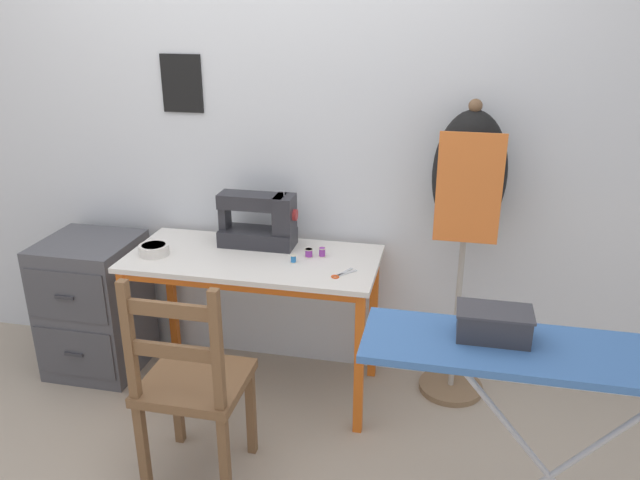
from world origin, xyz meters
TOP-DOWN VIEW (x-y plane):
  - ground_plane at (0.00, 0.00)m, footprint 14.00×14.00m
  - wall_back at (-0.00, 0.62)m, footprint 10.00×0.06m
  - sewing_table at (0.00, 0.26)m, footprint 1.19×0.55m
  - sewing_machine at (0.00, 0.42)m, footprint 0.38×0.16m
  - fabric_bowl at (-0.46, 0.20)m, footprint 0.14×0.14m
  - scissors at (0.44, 0.15)m, footprint 0.10×0.13m
  - thread_spool_near_machine at (0.21, 0.24)m, footprint 0.03×0.03m
  - thread_spool_mid_table at (0.26, 0.32)m, footprint 0.04×0.04m
  - thread_spool_far_edge at (0.32, 0.34)m, footprint 0.04×0.04m
  - wooden_chair at (-0.04, -0.39)m, footprint 0.40×0.38m
  - filing_cabinet at (-0.89, 0.30)m, footprint 0.46×0.47m
  - dress_form at (0.97, 0.46)m, footprint 0.33×0.32m
  - ironing_board at (1.27, -0.61)m, footprint 1.22×0.32m
  - storage_box at (1.05, -0.57)m, footprint 0.23×0.13m

SIDE VIEW (x-z plane):
  - ground_plane at x=0.00m, z-range 0.00..0.00m
  - filing_cabinet at x=-0.89m, z-range 0.00..0.72m
  - wooden_chair at x=-0.04m, z-range -0.02..0.91m
  - sewing_table at x=0.00m, z-range 0.28..1.00m
  - scissors at x=0.44m, z-range 0.72..0.73m
  - thread_spool_near_machine at x=0.21m, z-range 0.73..0.76m
  - thread_spool_mid_table at x=0.26m, z-range 0.73..0.77m
  - thread_spool_far_edge at x=0.32m, z-range 0.73..0.77m
  - fabric_bowl at x=-0.46m, z-range 0.73..0.78m
  - ironing_board at x=1.27m, z-range 0.39..1.30m
  - sewing_machine at x=0.00m, z-range 0.71..0.99m
  - storage_box at x=1.05m, z-range 0.90..0.99m
  - dress_form at x=0.97m, z-range 0.32..1.78m
  - wall_back at x=0.00m, z-range 0.00..2.55m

